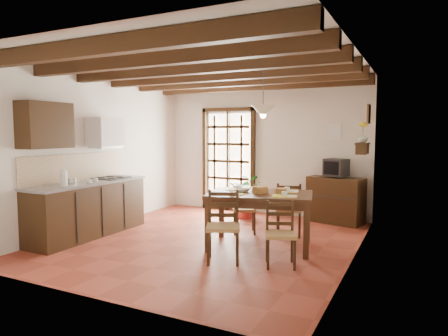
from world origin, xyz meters
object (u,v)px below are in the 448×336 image
Objects in this scene: crt_tv at (336,167)px; kitchen_counter at (89,208)px; chair_far_right at (289,219)px; dining_table at (260,200)px; chair_near_right at (280,246)px; potted_plant at (246,190)px; chair_near_left at (223,240)px; sideboard at (335,200)px; chair_far_left at (244,218)px; pendant_lamp at (263,110)px.

kitchen_counter is at bearing -120.95° from crt_tv.
chair_far_right is at bearing 26.20° from kitchen_counter.
kitchen_counter reaches higher than dining_table.
potted_plant is (-1.55, 2.51, 0.31)m from chair_near_right.
chair_near_right is 1.74× the size of crt_tv.
kitchen_counter reaches higher than chair_near_left.
potted_plant is (1.84, 2.47, 0.10)m from kitchen_counter.
potted_plant is at bearing -153.35° from sideboard.
chair_far_right reaches higher than chair_near_right.
chair_far_right is at bearing 80.48° from chair_near_right.
dining_table is at bearing 102.09° from chair_far_left.
pendant_lamp reaches higher than chair_far_left.
chair_far_left is at bearing -2.60° from chair_far_right.
chair_near_left reaches higher than chair_far_right.
potted_plant is (-1.71, -0.36, 0.13)m from sideboard.
sideboard is at bearing 110.61° from crt_tv.
crt_tv is at bearing -156.94° from chair_far_left.
kitchen_counter is 3.40m from chair_near_right.
pendant_lamp reaches higher than chair_near_left.
kitchen_counter is at bearing 150.51° from chair_near_left.
sideboard is at bearing 48.44° from chair_near_left.
sideboard is (3.55, 2.83, -0.03)m from kitchen_counter.
kitchen_counter reaches higher than chair_near_right.
crt_tv is (3.55, 2.82, 0.60)m from kitchen_counter.
chair_far_right is at bearing 75.45° from pendant_lamp.
pendant_lamp is at bearing 76.86° from dining_table.
chair_near_left is 1.98× the size of crt_tv.
chair_near_right is 1.00× the size of pendant_lamp.
sideboard is (0.91, 3.04, 0.14)m from chair_near_left.
chair_far_right is (0.20, 0.85, -0.44)m from dining_table.
kitchen_counter is at bearing -126.69° from potted_plant.
dining_table is 1.66× the size of sideboard.
pendant_lamp reaches higher than chair_far_right.
crt_tv reaches higher than chair_near_right.
chair_near_left is (-0.20, -0.85, -0.43)m from dining_table.
chair_far_left is at bearing -68.56° from potted_plant.
chair_far_left is (-1.10, 1.36, -0.00)m from chair_near_right.
pendant_lamp reaches higher than dining_table.
dining_table is 3.55× the size of crt_tv.
chair_near_right is 1.57m from chair_far_right.
dining_table is at bearing -87.50° from crt_tv.
chair_near_right is (3.39, -0.04, -0.21)m from kitchen_counter.
chair_near_right is 2.98m from crt_tv.
pendant_lamp is (-0.20, -0.75, 1.79)m from chair_far_right.
potted_plant is at bearing 53.31° from kitchen_counter.
chair_near_right reaches higher than dining_table.
dining_table is 2.03× the size of pendant_lamp.
dining_table is 2.32m from crt_tv.
sideboard is at bearing 38.50° from kitchen_counter.
chair_far_right reaches higher than sideboard.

